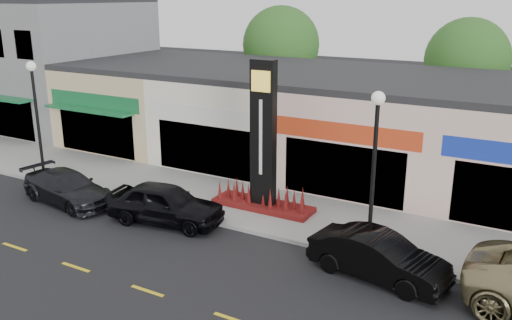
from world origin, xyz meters
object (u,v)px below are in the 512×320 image
object	(u,v)px
lamp_west_near	(36,108)
car_black_sedan	(165,204)
lamp_east_near	(374,157)
pylon_sign	(263,158)
car_dark_sedan	(67,188)
car_black_conv	(378,257)

from	to	relation	value
lamp_west_near	car_black_sedan	size ratio (longest dim) A/B	1.19
lamp_east_near	pylon_sign	bearing A→B (deg)	161.25
car_dark_sedan	car_black_sedan	bearing A→B (deg)	-77.65
car_black_conv	car_dark_sedan	bearing A→B (deg)	100.24
lamp_west_near	car_black_sedan	bearing A→B (deg)	-8.15
lamp_west_near	car_black_sedan	xyz separation A→B (m)	(8.28, -1.19, -2.69)
pylon_sign	car_black_conv	bearing A→B (deg)	-27.88
pylon_sign	lamp_east_near	bearing A→B (deg)	-18.75
lamp_west_near	car_black_sedan	world-z (taller)	lamp_west_near
pylon_sign	lamp_west_near	bearing A→B (deg)	-171.23
car_black_conv	lamp_west_near	bearing A→B (deg)	94.74
car_dark_sedan	lamp_east_near	bearing A→B (deg)	-74.91
lamp_east_near	car_black_conv	xyz separation A→B (m)	(0.73, -1.34, -2.76)
car_black_sedan	car_black_conv	world-z (taller)	car_black_sedan
lamp_east_near	car_dark_sedan	distance (m)	13.04
car_dark_sedan	car_black_conv	size ratio (longest dim) A/B	1.06
lamp_west_near	lamp_east_near	bearing A→B (deg)	0.00
car_black_sedan	car_black_conv	xyz separation A→B (m)	(8.45, -0.15, -0.07)
car_dark_sedan	car_black_sedan	size ratio (longest dim) A/B	1.00
car_dark_sedan	car_black_conv	world-z (taller)	car_black_conv
lamp_west_near	car_dark_sedan	xyz separation A→B (m)	(3.36, -1.55, -2.80)
lamp_east_near	car_black_sedan	xyz separation A→B (m)	(-7.72, -1.19, -2.69)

